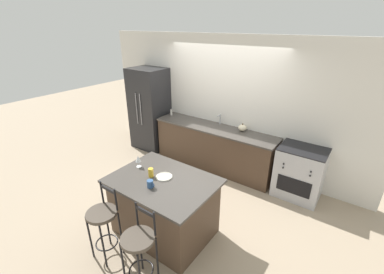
{
  "coord_description": "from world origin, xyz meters",
  "views": [
    {
      "loc": [
        2.47,
        -3.9,
        2.88
      ],
      "look_at": [
        0.17,
        -0.68,
        1.11
      ],
      "focal_mm": 24.0,
      "sensor_mm": 36.0,
      "label": 1
    }
  ],
  "objects_px": {
    "coffee_mug": "(150,184)",
    "refrigerator": "(150,109)",
    "oven_range": "(299,172)",
    "bar_stool_far": "(139,246)",
    "dinner_plate": "(164,177)",
    "bar_stool_near": "(103,220)",
    "wine_glass": "(138,159)",
    "soap_bottle": "(171,112)",
    "pumpkin_decoration": "(242,128)",
    "tumbler_cup": "(151,173)"
  },
  "relations": [
    {
      "from": "bar_stool_far",
      "to": "soap_bottle",
      "type": "relative_size",
      "value": 5.97
    },
    {
      "from": "bar_stool_far",
      "to": "pumpkin_decoration",
      "type": "distance_m",
      "value": 3.06
    },
    {
      "from": "coffee_mug",
      "to": "tumbler_cup",
      "type": "height_order",
      "value": "tumbler_cup"
    },
    {
      "from": "bar_stool_near",
      "to": "bar_stool_far",
      "type": "xyz_separation_m",
      "value": [
        0.67,
        -0.03,
        0.0
      ]
    },
    {
      "from": "coffee_mug",
      "to": "soap_bottle",
      "type": "distance_m",
      "value": 2.85
    },
    {
      "from": "oven_range",
      "to": "tumbler_cup",
      "type": "xyz_separation_m",
      "value": [
        -1.53,
        -2.1,
        0.51
      ]
    },
    {
      "from": "wine_glass",
      "to": "soap_bottle",
      "type": "distance_m",
      "value": 2.35
    },
    {
      "from": "refrigerator",
      "to": "wine_glass",
      "type": "xyz_separation_m",
      "value": [
        1.68,
        -1.97,
        0.07
      ]
    },
    {
      "from": "oven_range",
      "to": "coffee_mug",
      "type": "relative_size",
      "value": 7.89
    },
    {
      "from": "dinner_plate",
      "to": "pumpkin_decoration",
      "type": "xyz_separation_m",
      "value": [
        0.16,
        2.16,
        0.06
      ]
    },
    {
      "from": "bar_stool_far",
      "to": "pumpkin_decoration",
      "type": "bearing_deg",
      "value": 93.94
    },
    {
      "from": "bar_stool_far",
      "to": "wine_glass",
      "type": "height_order",
      "value": "wine_glass"
    },
    {
      "from": "pumpkin_decoration",
      "to": "soap_bottle",
      "type": "xyz_separation_m",
      "value": [
        -1.75,
        -0.09,
        0.01
      ]
    },
    {
      "from": "bar_stool_far",
      "to": "dinner_plate",
      "type": "relative_size",
      "value": 4.45
    },
    {
      "from": "bar_stool_near",
      "to": "wine_glass",
      "type": "relative_size",
      "value": 5.68
    },
    {
      "from": "dinner_plate",
      "to": "wine_glass",
      "type": "relative_size",
      "value": 1.28
    },
    {
      "from": "coffee_mug",
      "to": "soap_bottle",
      "type": "xyz_separation_m",
      "value": [
        -1.61,
        2.36,
        0.02
      ]
    },
    {
      "from": "oven_range",
      "to": "coffee_mug",
      "type": "height_order",
      "value": "coffee_mug"
    },
    {
      "from": "oven_range",
      "to": "soap_bottle",
      "type": "bearing_deg",
      "value": 178.68
    },
    {
      "from": "bar_stool_far",
      "to": "coffee_mug",
      "type": "distance_m",
      "value": 0.77
    },
    {
      "from": "oven_range",
      "to": "bar_stool_near",
      "type": "bearing_deg",
      "value": -120.6
    },
    {
      "from": "coffee_mug",
      "to": "oven_range",
      "type": "bearing_deg",
      "value": 59.26
    },
    {
      "from": "wine_glass",
      "to": "coffee_mug",
      "type": "bearing_deg",
      "value": -28.67
    },
    {
      "from": "soap_bottle",
      "to": "pumpkin_decoration",
      "type": "bearing_deg",
      "value": 2.97
    },
    {
      "from": "refrigerator",
      "to": "tumbler_cup",
      "type": "relative_size",
      "value": 15.38
    },
    {
      "from": "oven_range",
      "to": "bar_stool_far",
      "type": "distance_m",
      "value": 3.04
    },
    {
      "from": "bar_stool_far",
      "to": "coffee_mug",
      "type": "height_order",
      "value": "bar_stool_far"
    },
    {
      "from": "refrigerator",
      "to": "coffee_mug",
      "type": "distance_m",
      "value": 3.14
    },
    {
      "from": "bar_stool_near",
      "to": "refrigerator",
      "type": "bearing_deg",
      "value": 123.77
    },
    {
      "from": "coffee_mug",
      "to": "dinner_plate",
      "type": "bearing_deg",
      "value": 92.59
    },
    {
      "from": "dinner_plate",
      "to": "bar_stool_near",
      "type": "bearing_deg",
      "value": -110.15
    },
    {
      "from": "refrigerator",
      "to": "dinner_plate",
      "type": "xyz_separation_m",
      "value": [
        2.18,
        -1.97,
        -0.05
      ]
    },
    {
      "from": "refrigerator",
      "to": "oven_range",
      "type": "relative_size",
      "value": 2.08
    },
    {
      "from": "wine_glass",
      "to": "coffee_mug",
      "type": "xyz_separation_m",
      "value": [
        0.51,
        -0.28,
        -0.08
      ]
    },
    {
      "from": "bar_stool_near",
      "to": "tumbler_cup",
      "type": "bearing_deg",
      "value": 78.95
    },
    {
      "from": "refrigerator",
      "to": "tumbler_cup",
      "type": "height_order",
      "value": "refrigerator"
    },
    {
      "from": "bar_stool_far",
      "to": "oven_range",
      "type": "bearing_deg",
      "value": 70.6
    },
    {
      "from": "oven_range",
      "to": "bar_stool_near",
      "type": "xyz_separation_m",
      "value": [
        -1.68,
        -2.84,
        0.12
      ]
    },
    {
      "from": "oven_range",
      "to": "coffee_mug",
      "type": "bearing_deg",
      "value": -120.74
    },
    {
      "from": "bar_stool_near",
      "to": "wine_glass",
      "type": "xyz_separation_m",
      "value": [
        -0.19,
        0.83,
        0.45
      ]
    },
    {
      "from": "pumpkin_decoration",
      "to": "wine_glass",
      "type": "bearing_deg",
      "value": -106.77
    },
    {
      "from": "bar_stool_near",
      "to": "coffee_mug",
      "type": "distance_m",
      "value": 0.74
    },
    {
      "from": "bar_stool_near",
      "to": "bar_stool_far",
      "type": "distance_m",
      "value": 0.67
    },
    {
      "from": "tumbler_cup",
      "to": "wine_glass",
      "type": "bearing_deg",
      "value": 165.42
    },
    {
      "from": "coffee_mug",
      "to": "refrigerator",
      "type": "bearing_deg",
      "value": 134.25
    },
    {
      "from": "oven_range",
      "to": "bar_stool_far",
      "type": "xyz_separation_m",
      "value": [
        -1.01,
        -2.86,
        0.12
      ]
    },
    {
      "from": "bar_stool_near",
      "to": "coffee_mug",
      "type": "xyz_separation_m",
      "value": [
        0.32,
        0.55,
        0.37
      ]
    },
    {
      "from": "tumbler_cup",
      "to": "oven_range",
      "type": "bearing_deg",
      "value": 53.81
    },
    {
      "from": "dinner_plate",
      "to": "tumbler_cup",
      "type": "distance_m",
      "value": 0.19
    },
    {
      "from": "refrigerator",
      "to": "coffee_mug",
      "type": "height_order",
      "value": "refrigerator"
    }
  ]
}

